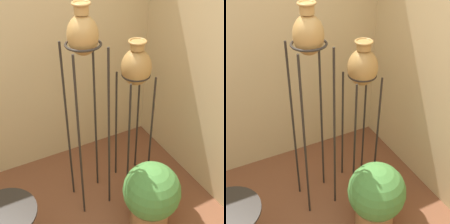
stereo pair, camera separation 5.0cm
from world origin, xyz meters
TOP-DOWN VIEW (x-y plane):
  - wall_back at (0.00, 1.66)m, footprint 7.27×0.06m
  - vase_stand_tall at (0.50, 0.82)m, footprint 0.30×0.30m
  - vase_stand_medium at (1.03, 0.88)m, footprint 0.28×0.28m
  - potted_plant at (0.86, 0.26)m, footprint 0.52×0.52m

SIDE VIEW (x-z plane):
  - potted_plant at x=0.86m, z-range 0.03..0.74m
  - vase_stand_medium at x=1.03m, z-range 0.52..2.13m
  - wall_back at x=0.00m, z-range 0.00..2.70m
  - vase_stand_tall at x=0.50m, z-range 0.66..2.67m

